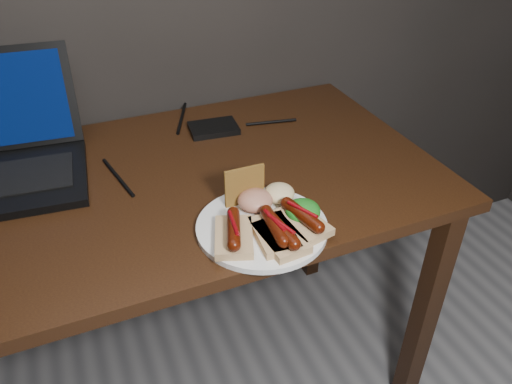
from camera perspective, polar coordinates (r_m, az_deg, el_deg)
The scene contains 12 objects.
desk at distance 1.19m, azimuth -13.28°, elevation -2.93°, with size 1.40×0.70×0.75m.
hard_drive at distance 1.34m, azimuth -4.88°, elevation 7.29°, with size 0.13×0.09×0.02m, color black.
desk_cables at distance 1.27m, azimuth -14.92°, elevation 4.41°, with size 0.96×0.45×0.01m.
plate at distance 0.98m, azimuth 0.68°, elevation -3.99°, with size 0.26×0.26×0.01m, color white.
bread_sausage_left at distance 0.93m, azimuth -2.56°, elevation -4.73°, with size 0.10×0.13×0.04m.
bread_sausage_center at distance 0.94m, azimuth 2.11°, elevation -4.41°, with size 0.08×0.12×0.04m.
bread_sausage_right at distance 0.97m, azimuth 5.26°, elevation -3.16°, with size 0.09×0.13×0.04m.
bread_sausage_extra at distance 0.93m, azimuth 2.84°, elevation -4.83°, with size 0.08×0.12×0.04m.
crispbread at distance 1.01m, azimuth -1.32°, elevation 0.72°, with size 0.09×0.01×0.09m, color olive.
salad_greens at distance 0.99m, azimuth 5.37°, elevation -2.15°, with size 0.07×0.07×0.04m, color #115210.
salsa_mound at distance 1.01m, azimuth -0.10°, elevation -0.95°, with size 0.07×0.07×0.04m, color maroon.
coleslaw_mound at distance 1.04m, azimuth 2.67°, elevation -0.11°, with size 0.06×0.06×0.04m, color beige.
Camera 1 is at (-0.10, 0.43, 1.37)m, focal length 35.00 mm.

